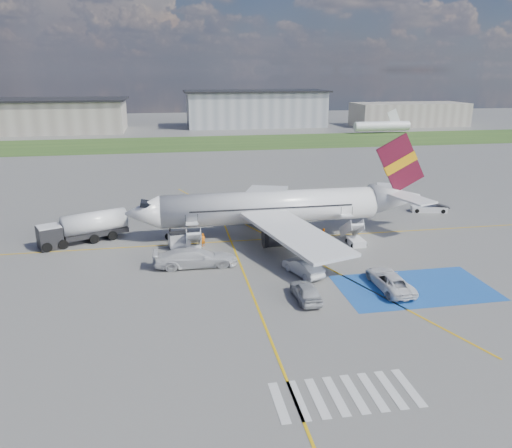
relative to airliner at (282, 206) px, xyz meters
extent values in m
plane|color=#60605E|center=(-1.51, -14.00, -3.39)|extent=(400.00, 400.00, 0.00)
cube|color=#2D4C1E|center=(-1.51, 81.00, -3.39)|extent=(400.00, 30.00, 0.01)
cube|color=gold|center=(-1.51, -2.00, -3.39)|extent=(120.00, 0.20, 0.01)
cube|color=gold|center=(-6.51, -24.00, -3.39)|extent=(0.20, 60.00, 0.01)
cube|color=gold|center=(-1.51, -2.00, -3.39)|extent=(20.71, 56.45, 0.01)
cube|color=#1B50A7|center=(8.49, -18.00, -3.39)|extent=(14.00, 8.00, 0.01)
cube|color=silver|center=(-7.51, -32.00, -3.39)|extent=(0.60, 4.00, 0.01)
cube|color=silver|center=(-6.31, -32.00, -3.39)|extent=(0.60, 4.00, 0.01)
cube|color=silver|center=(-5.11, -32.00, -3.39)|extent=(0.60, 4.00, 0.01)
cube|color=silver|center=(-3.91, -32.00, -3.39)|extent=(0.60, 4.00, 0.01)
cube|color=silver|center=(-2.71, -32.00, -3.39)|extent=(0.60, 4.00, 0.01)
cube|color=silver|center=(-1.51, -32.00, -3.39)|extent=(0.60, 4.00, 0.01)
cube|color=silver|center=(-0.31, -32.00, -3.39)|extent=(0.60, 4.00, 0.01)
cube|color=silver|center=(0.89, -32.00, -3.39)|extent=(0.60, 4.00, 0.01)
cube|color=gray|center=(-56.51, 116.00, 1.61)|extent=(60.00, 22.00, 10.00)
cube|color=gray|center=(18.49, 121.00, 2.61)|extent=(48.00, 18.00, 12.00)
cube|color=gray|center=(73.49, 114.00, 0.61)|extent=(40.00, 16.00, 8.00)
cylinder|color=silver|center=(-1.51, 0.00, 0.01)|extent=(26.00, 3.90, 3.90)
cone|color=silver|center=(-16.51, 0.00, 0.01)|extent=(4.00, 3.90, 3.90)
cube|color=black|center=(-15.91, 0.00, 1.06)|extent=(1.67, 1.90, 0.82)
cone|color=silver|center=(14.69, 0.00, 0.41)|extent=(6.50, 3.90, 3.90)
cube|color=silver|center=(-0.51, -8.50, -0.59)|extent=(9.86, 15.95, 1.40)
cube|color=silver|center=(-0.51, 8.50, -0.59)|extent=(9.86, 15.95, 1.40)
cylinder|color=#38383A|center=(-1.51, -5.60, -1.99)|extent=(3.40, 2.10, 2.10)
cylinder|color=#38383A|center=(-1.51, 5.60, -1.99)|extent=(3.40, 2.10, 2.10)
cube|color=#570F21|center=(14.99, 0.00, 4.81)|extent=(6.62, 0.30, 7.45)
cube|color=orange|center=(14.99, 0.00, 4.81)|extent=(4.36, 0.40, 3.08)
cube|color=silver|center=(15.29, -3.20, 1.11)|extent=(4.73, 5.95, 0.49)
cube|color=silver|center=(15.29, 3.20, 1.11)|extent=(4.73, 5.95, 0.49)
cube|color=black|center=(-1.51, -1.96, 0.36)|extent=(19.50, 0.04, 0.18)
cube|color=black|center=(-1.51, 1.96, 0.36)|extent=(19.50, 0.04, 0.18)
cube|color=silver|center=(-11.01, -4.15, -1.94)|extent=(1.40, 3.73, 2.32)
cube|color=silver|center=(-11.01, -2.25, -0.89)|extent=(1.40, 1.00, 0.12)
cylinder|color=black|center=(-11.71, -2.25, -0.34)|extent=(0.06, 0.06, 1.10)
cylinder|color=black|center=(-10.31, -2.25, -0.34)|extent=(0.06, 0.06, 1.10)
cube|color=silver|center=(-11.01, -5.75, -3.04)|extent=(1.60, 2.40, 0.70)
cube|color=silver|center=(7.49, -4.15, -1.94)|extent=(1.40, 3.73, 2.32)
cube|color=silver|center=(7.49, -2.25, -0.89)|extent=(1.40, 1.00, 0.12)
cylinder|color=black|center=(6.79, -2.25, -0.34)|extent=(0.06, 0.06, 1.10)
cylinder|color=black|center=(8.19, -2.25, -0.34)|extent=(0.06, 0.06, 1.10)
cube|color=silver|center=(7.49, -5.75, -3.04)|extent=(1.60, 2.40, 0.70)
cube|color=black|center=(-26.84, -0.61, -2.15)|extent=(3.28, 3.28, 2.49)
cylinder|color=silver|center=(-22.19, 1.45, -1.23)|extent=(7.74, 5.25, 2.49)
cube|color=black|center=(-22.19, 1.45, -2.47)|extent=(7.74, 5.25, 0.54)
cube|color=silver|center=(-12.54, -3.24, -2.44)|extent=(2.47, 1.76, 1.57)
cube|color=black|center=(-12.54, -3.24, -1.59)|extent=(2.33, 1.63, 0.13)
cube|color=silver|center=(22.76, 5.71, -2.99)|extent=(5.03, 2.75, 0.80)
cube|color=black|center=(23.92, 5.41, -2.30)|extent=(3.33, 1.95, 0.89)
imported|color=#A7A9AE|center=(-2.09, -18.60, -2.58)|extent=(2.06, 4.84, 1.63)
imported|color=#A8ABAF|center=(-0.86, -13.14, -2.58)|extent=(3.38, 5.25, 1.63)
imported|color=white|center=(6.15, -17.56, -2.39)|extent=(2.46, 5.33, 2.00)
imported|color=silver|center=(-11.09, -9.06, -2.15)|extent=(6.40, 2.70, 2.49)
imported|color=orange|center=(-9.81, -3.12, -2.63)|extent=(0.65, 0.65, 1.53)
imported|color=orange|center=(-12.23, -2.27, -2.63)|extent=(0.78, 0.89, 1.52)
imported|color=orange|center=(3.98, -4.44, -2.51)|extent=(0.45, 1.04, 1.77)
camera|label=1|loc=(-13.41, -56.94, 15.83)|focal=35.00mm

